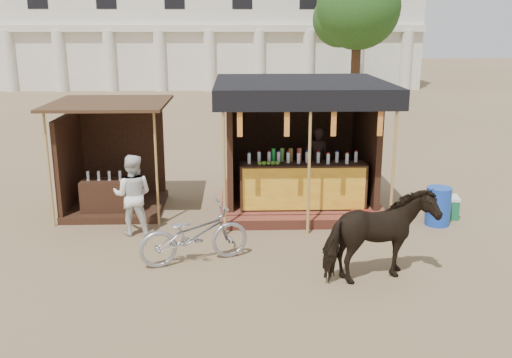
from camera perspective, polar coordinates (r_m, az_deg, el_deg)
name	(u,v)px	position (r m, az deg, el deg)	size (l,w,h in m)	color
ground	(259,267)	(9.65, 0.31, -8.83)	(120.00, 120.00, 0.00)	#846B4C
main_stall	(300,161)	(12.58, 4.38, 1.79)	(3.60, 3.61, 2.78)	brown
secondary_stall	(107,172)	(12.75, -14.63, 0.73)	(2.40, 2.40, 2.38)	#382114
cow	(379,237)	(9.10, 12.21, -5.65)	(0.80, 1.76, 1.49)	black
motorbike	(194,235)	(9.74, -6.20, -5.54)	(0.66, 1.89, 0.99)	#9D9DA6
bystander	(133,195)	(11.12, -12.23, -1.57)	(0.76, 0.60, 1.57)	white
blue_barrel	(438,206)	(12.06, 17.75, -2.61)	(0.49, 0.49, 0.78)	#163FAA
red_crate	(362,219)	(11.72, 10.55, -3.96)	(0.38, 0.44, 0.26)	maroon
cooler	(442,207)	(12.60, 18.12, -2.64)	(0.70, 0.53, 0.46)	#17673C
background_building	(211,23)	(38.79, -4.48, 15.24)	(26.00, 7.45, 8.18)	silver
tree	(354,10)	(31.56, 9.76, 16.28)	(4.50, 4.40, 7.00)	#382314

